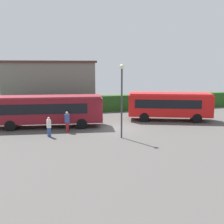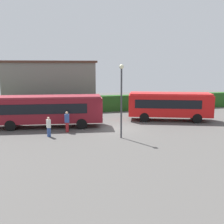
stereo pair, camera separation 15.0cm
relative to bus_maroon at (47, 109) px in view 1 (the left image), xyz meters
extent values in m
plane|color=#514F4C|center=(6.24, -1.92, -1.77)|extent=(64.00, 64.00, 0.00)
cube|color=maroon|center=(-0.01, 0.00, -0.07)|extent=(10.69, 3.79, 2.30)
cube|color=maroon|center=(-0.01, 0.00, 1.18)|extent=(10.36, 3.55, 0.20)
cube|color=black|center=(-0.15, 1.30, 0.21)|extent=(8.10, 1.05, 0.92)
cube|color=black|center=(-0.46, -1.22, 0.21)|extent=(8.10, 1.05, 0.92)
cube|color=black|center=(5.20, -0.65, 0.21)|extent=(0.30, 2.04, 0.97)
cube|color=silver|center=(5.20, -0.65, 0.90)|extent=(0.21, 1.37, 0.28)
cylinder|color=black|center=(3.35, 0.74, -1.27)|extent=(1.03, 0.40, 1.00)
cylinder|color=black|center=(3.07, -1.55, -1.27)|extent=(1.03, 0.40, 1.00)
cylinder|color=black|center=(-3.08, 1.55, -1.27)|extent=(1.03, 0.40, 1.00)
cylinder|color=black|center=(-3.37, -0.74, -1.27)|extent=(1.03, 0.40, 1.00)
sphere|color=silver|center=(5.30, 0.03, -0.87)|extent=(0.22, 0.22, 0.22)
sphere|color=silver|center=(5.13, -1.34, -0.87)|extent=(0.22, 0.22, 0.22)
cube|color=red|center=(12.85, 0.15, -0.09)|extent=(9.08, 5.28, 2.25)
cube|color=red|center=(12.85, 0.15, 1.13)|extent=(8.76, 5.01, 0.20)
cube|color=black|center=(12.99, 1.43, 0.18)|extent=(6.44, 2.34, 0.90)
cube|color=black|center=(12.14, -0.93, 0.18)|extent=(6.44, 2.34, 0.90)
cube|color=black|center=(16.98, -1.33, 0.18)|extent=(0.72, 1.93, 0.95)
cube|color=silver|center=(16.98, -1.33, 0.85)|extent=(0.50, 1.30, 0.28)
cylinder|color=black|center=(15.79, 0.31, -1.27)|extent=(1.04, 0.60, 1.00)
cylinder|color=black|center=(15.02, -1.84, -1.27)|extent=(1.04, 0.60, 1.00)
cylinder|color=black|center=(10.68, 2.14, -1.27)|extent=(1.04, 0.60, 1.00)
cylinder|color=black|center=(9.91, -0.01, -1.27)|extent=(1.04, 0.60, 1.00)
sphere|color=silver|center=(17.23, -0.69, -0.87)|extent=(0.22, 0.22, 0.22)
sphere|color=silver|center=(16.77, -1.98, -0.87)|extent=(0.22, 0.22, 0.22)
cube|color=#334C8C|center=(0.02, -3.66, -1.38)|extent=(0.31, 0.31, 0.79)
cube|color=silver|center=(0.02, -3.66, -0.64)|extent=(0.38, 0.45, 0.69)
sphere|color=beige|center=(0.02, -3.66, -0.19)|extent=(0.22, 0.22, 0.22)
cube|color=maroon|center=(1.65, -2.41, -1.33)|extent=(0.30, 0.27, 0.87)
cube|color=#334C8C|center=(1.65, -2.41, -0.51)|extent=(0.45, 0.31, 0.76)
sphere|color=tan|center=(1.65, -2.41, -0.01)|extent=(0.24, 0.24, 0.24)
cube|color=#334C8C|center=(15.78, 2.29, -1.38)|extent=(0.29, 0.28, 0.79)
cube|color=olive|center=(15.78, 2.29, -0.64)|extent=(0.43, 0.33, 0.69)
sphere|color=brown|center=(15.78, 2.29, -0.19)|extent=(0.22, 0.22, 0.22)
cube|color=#22511C|center=(6.24, 7.54, -0.75)|extent=(44.00, 1.09, 2.03)
cube|color=slate|center=(0.53, 14.43, 1.33)|extent=(12.37, 7.61, 6.21)
cube|color=#4C2D23|center=(0.53, 14.43, 4.59)|extent=(12.86, 7.91, 0.30)
cylinder|color=#38383D|center=(5.84, -5.45, 1.06)|extent=(0.14, 0.14, 5.66)
sphere|color=beige|center=(5.84, -5.45, 4.07)|extent=(0.36, 0.36, 0.36)
camera|label=1|loc=(-0.35, -26.68, 4.27)|focal=44.00mm
camera|label=2|loc=(-0.20, -26.72, 4.27)|focal=44.00mm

